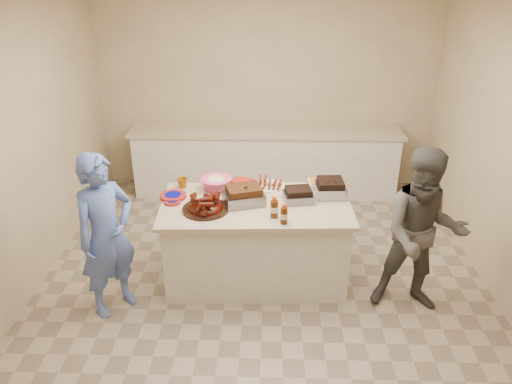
{
  "coord_description": "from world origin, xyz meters",
  "views": [
    {
      "loc": [
        0.05,
        -4.1,
        3.07
      ],
      "look_at": [
        -0.07,
        0.18,
        0.96
      ],
      "focal_mm": 35.0,
      "sensor_mm": 36.0,
      "label": 1
    }
  ],
  "objects_px": {
    "bbq_bottle_a": "(274,217)",
    "guest_gray": "(410,305)",
    "island": "(256,277)",
    "guest_blue": "(117,306)",
    "rib_platter": "(206,210)",
    "roasting_pan": "(330,195)",
    "coleslaw_bowl": "(216,190)",
    "plastic_cup": "(183,187)",
    "bbq_bottle_b": "(284,223)",
    "mustard_bottle": "(243,197)"
  },
  "relations": [
    {
      "from": "bbq_bottle_b",
      "to": "mustard_bottle",
      "type": "height_order",
      "value": "bbq_bottle_b"
    },
    {
      "from": "rib_platter",
      "to": "coleslaw_bowl",
      "type": "xyz_separation_m",
      "value": [
        0.06,
        0.44,
        0.0
      ]
    },
    {
      "from": "roasting_pan",
      "to": "coleslaw_bowl",
      "type": "distance_m",
      "value": 1.14
    },
    {
      "from": "coleslaw_bowl",
      "to": "bbq_bottle_b",
      "type": "distance_m",
      "value": 0.94
    },
    {
      "from": "rib_platter",
      "to": "guest_blue",
      "type": "xyz_separation_m",
      "value": [
        -0.84,
        -0.35,
        -0.86
      ]
    },
    {
      "from": "rib_platter",
      "to": "roasting_pan",
      "type": "relative_size",
      "value": 1.53
    },
    {
      "from": "mustard_bottle",
      "to": "guest_gray",
      "type": "distance_m",
      "value": 1.91
    },
    {
      "from": "island",
      "to": "roasting_pan",
      "type": "relative_size",
      "value": 6.34
    },
    {
      "from": "bbq_bottle_b",
      "to": "plastic_cup",
      "type": "height_order",
      "value": "bbq_bottle_b"
    },
    {
      "from": "rib_platter",
      "to": "guest_blue",
      "type": "distance_m",
      "value": 1.25
    },
    {
      "from": "roasting_pan",
      "to": "coleslaw_bowl",
      "type": "xyz_separation_m",
      "value": [
        -1.14,
        0.09,
        0.0
      ]
    },
    {
      "from": "rib_platter",
      "to": "mustard_bottle",
      "type": "xyz_separation_m",
      "value": [
        0.34,
        0.27,
        0.0
      ]
    },
    {
      "from": "rib_platter",
      "to": "plastic_cup",
      "type": "height_order",
      "value": "rib_platter"
    },
    {
      "from": "plastic_cup",
      "to": "roasting_pan",
      "type": "bearing_deg",
      "value": -5.41
    },
    {
      "from": "rib_platter",
      "to": "plastic_cup",
      "type": "distance_m",
      "value": 0.57
    },
    {
      "from": "bbq_bottle_b",
      "to": "plastic_cup",
      "type": "relative_size",
      "value": 1.77
    },
    {
      "from": "island",
      "to": "coleslaw_bowl",
      "type": "relative_size",
      "value": 5.78
    },
    {
      "from": "island",
      "to": "bbq_bottle_b",
      "type": "xyz_separation_m",
      "value": [
        0.26,
        -0.37,
        0.86
      ]
    },
    {
      "from": "island",
      "to": "rib_platter",
      "type": "relative_size",
      "value": 4.16
    },
    {
      "from": "bbq_bottle_b",
      "to": "plastic_cup",
      "type": "bearing_deg",
      "value": 145.16
    },
    {
      "from": "coleslaw_bowl",
      "to": "guest_gray",
      "type": "height_order",
      "value": "coleslaw_bowl"
    },
    {
      "from": "island",
      "to": "guest_gray",
      "type": "bearing_deg",
      "value": -17.3
    },
    {
      "from": "plastic_cup",
      "to": "guest_blue",
      "type": "relative_size",
      "value": 0.07
    },
    {
      "from": "bbq_bottle_b",
      "to": "rib_platter",
      "type": "bearing_deg",
      "value": 162.76
    },
    {
      "from": "bbq_bottle_b",
      "to": "plastic_cup",
      "type": "distance_m",
      "value": 1.24
    },
    {
      "from": "bbq_bottle_a",
      "to": "guest_blue",
      "type": "bearing_deg",
      "value": -171.12
    },
    {
      "from": "bbq_bottle_a",
      "to": "bbq_bottle_b",
      "type": "distance_m",
      "value": 0.14
    },
    {
      "from": "coleslaw_bowl",
      "to": "guest_gray",
      "type": "distance_m",
      "value": 2.2
    },
    {
      "from": "bbq_bottle_b",
      "to": "guest_gray",
      "type": "relative_size",
      "value": 0.12
    },
    {
      "from": "coleslaw_bowl",
      "to": "mustard_bottle",
      "type": "distance_m",
      "value": 0.32
    },
    {
      "from": "bbq_bottle_b",
      "to": "guest_blue",
      "type": "bearing_deg",
      "value": -175.56
    },
    {
      "from": "guest_blue",
      "to": "island",
      "type": "bearing_deg",
      "value": -29.02
    },
    {
      "from": "plastic_cup",
      "to": "guest_gray",
      "type": "bearing_deg",
      "value": -18.17
    },
    {
      "from": "guest_gray",
      "to": "bbq_bottle_a",
      "type": "bearing_deg",
      "value": 179.94
    },
    {
      "from": "bbq_bottle_a",
      "to": "plastic_cup",
      "type": "relative_size",
      "value": 1.93
    },
    {
      "from": "bbq_bottle_a",
      "to": "plastic_cup",
      "type": "distance_m",
      "value": 1.11
    },
    {
      "from": "rib_platter",
      "to": "bbq_bottle_a",
      "type": "relative_size",
      "value": 2.1
    },
    {
      "from": "bbq_bottle_b",
      "to": "mustard_bottle",
      "type": "xyz_separation_m",
      "value": [
        -0.39,
        0.5,
        0.0
      ]
    },
    {
      "from": "bbq_bottle_a",
      "to": "mustard_bottle",
      "type": "distance_m",
      "value": 0.49
    },
    {
      "from": "island",
      "to": "mustard_bottle",
      "type": "relative_size",
      "value": 14.68
    },
    {
      "from": "island",
      "to": "guest_blue",
      "type": "distance_m",
      "value": 1.4
    },
    {
      "from": "island",
      "to": "coleslaw_bowl",
      "type": "bearing_deg",
      "value": 142.12
    },
    {
      "from": "bbq_bottle_a",
      "to": "guest_gray",
      "type": "bearing_deg",
      "value": -6.02
    },
    {
      "from": "rib_platter",
      "to": "mustard_bottle",
      "type": "distance_m",
      "value": 0.43
    },
    {
      "from": "rib_platter",
      "to": "roasting_pan",
      "type": "distance_m",
      "value": 1.24
    },
    {
      "from": "rib_platter",
      "to": "guest_blue",
      "type": "relative_size",
      "value": 0.28
    },
    {
      "from": "bbq_bottle_a",
      "to": "bbq_bottle_b",
      "type": "relative_size",
      "value": 1.09
    },
    {
      "from": "island",
      "to": "coleslaw_bowl",
      "type": "distance_m",
      "value": 1.0
    },
    {
      "from": "island",
      "to": "roasting_pan",
      "type": "bearing_deg",
      "value": 13.0
    },
    {
      "from": "island",
      "to": "mustard_bottle",
      "type": "bearing_deg",
      "value": 132.51
    }
  ]
}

